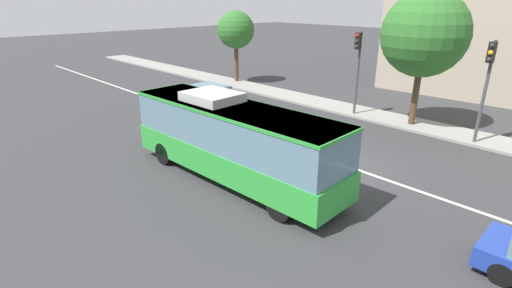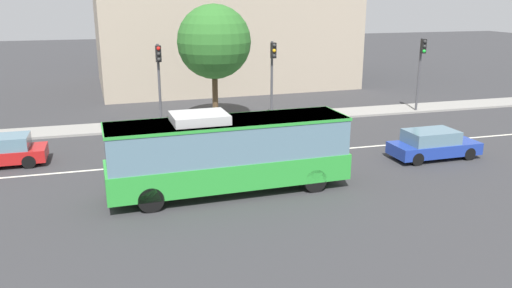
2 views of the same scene
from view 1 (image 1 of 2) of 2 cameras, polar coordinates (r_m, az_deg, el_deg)
ground_plane at (r=17.57m, az=13.25°, el=-3.20°), size 160.00×160.00×0.00m
sidewalk_kerb at (r=24.17m, az=23.59°, el=2.42°), size 80.00×2.54×0.14m
lane_centre_line at (r=17.56m, az=13.25°, el=-3.19°), size 76.00×0.16×0.01m
transit_bus at (r=15.26m, az=-3.46°, el=0.96°), size 10.09×2.88×3.46m
sedan_red at (r=26.87m, az=-6.93°, el=7.20°), size 4.52×1.85×1.46m
traffic_light_near_corner at (r=24.47m, az=14.91°, el=12.11°), size 0.33×0.62×5.20m
traffic_light_far_corner at (r=21.63m, az=31.22°, el=8.75°), size 0.32×0.62×5.20m
street_tree_kerbside_left at (r=34.00m, az=-3.01°, el=16.56°), size 3.14×3.14×6.08m
street_tree_kerbside_centre at (r=23.29m, az=23.82°, el=14.71°), size 4.62×4.62×7.51m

